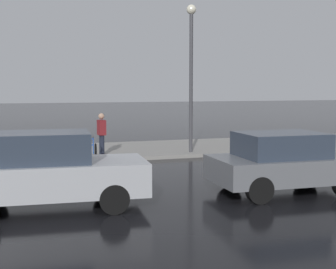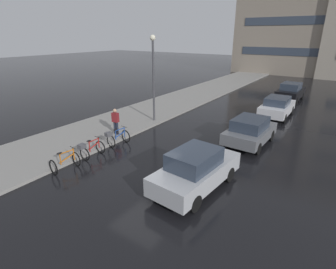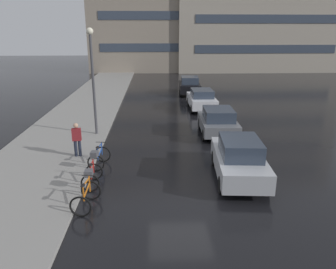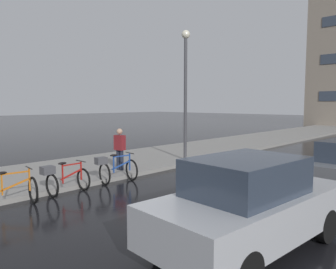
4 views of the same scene
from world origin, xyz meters
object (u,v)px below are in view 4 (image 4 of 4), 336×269
(bicycle_nearest, at_px, (11,192))
(car_silver, at_px, (250,204))
(bicycle_third, at_px, (115,169))
(streetlamp, at_px, (185,80))
(bicycle_second, at_px, (63,178))
(pedestrian, at_px, (120,148))

(bicycle_nearest, bearing_deg, car_silver, 19.91)
(bicycle_third, xyz_separation_m, streetlamp, (-0.81, 4.54, 3.14))
(bicycle_nearest, relative_size, bicycle_second, 0.92)
(bicycle_second, xyz_separation_m, bicycle_third, (-0.03, 1.86, 0.01))
(bicycle_second, bearing_deg, car_silver, 5.26)
(bicycle_nearest, bearing_deg, streetlamp, 96.67)
(bicycle_second, distance_m, pedestrian, 3.19)
(pedestrian, distance_m, streetlamp, 4.38)
(bicycle_third, height_order, car_silver, car_silver)
(pedestrian, height_order, streetlamp, streetlamp)
(bicycle_nearest, relative_size, car_silver, 0.29)
(bicycle_nearest, relative_size, bicycle_third, 0.88)
(bicycle_second, distance_m, streetlamp, 7.18)
(bicycle_second, relative_size, streetlamp, 0.23)
(bicycle_nearest, xyz_separation_m, car_silver, (5.59, 2.02, 0.44))
(bicycle_second, distance_m, bicycle_third, 1.86)
(bicycle_nearest, distance_m, streetlamp, 8.59)
(bicycle_second, bearing_deg, bicycle_nearest, -87.01)
(bicycle_nearest, bearing_deg, pedestrian, 105.20)
(bicycle_second, xyz_separation_m, streetlamp, (-0.84, 6.39, 3.15))
(bicycle_nearest, height_order, bicycle_second, bicycle_nearest)
(bicycle_second, relative_size, car_silver, 0.31)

